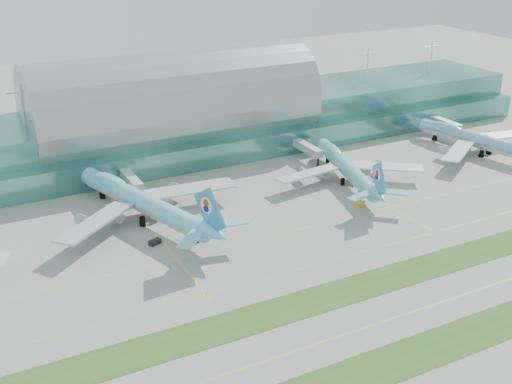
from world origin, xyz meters
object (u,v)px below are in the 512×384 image
terminal (175,120)px  airliner_b (141,200)px  airliner_c (346,167)px  airliner_d (478,140)px

terminal → airliner_b: terminal is taller
airliner_b → airliner_c: 80.04m
airliner_d → airliner_c: bearing=168.9°
airliner_b → airliner_d: size_ratio=1.09×
airliner_b → airliner_d: 147.83m
airliner_d → airliner_b: bearing=167.7°
terminal → airliner_c: (45.44, -61.09, -8.52)m
airliner_c → airliner_d: airliner_d is taller
terminal → airliner_c: terminal is taller
terminal → airliner_b: (-34.51, -57.62, -7.50)m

